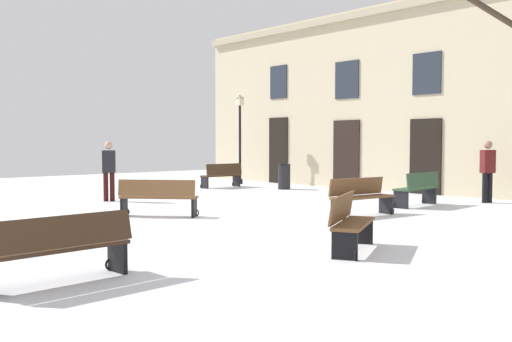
{
  "coord_description": "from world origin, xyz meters",
  "views": [
    {
      "loc": [
        9.97,
        -7.14,
        1.74
      ],
      "look_at": [
        0.0,
        1.94,
        1.05
      ],
      "focal_mm": 40.01,
      "sensor_mm": 36.0,
      "label": 1
    }
  ],
  "objects_px": {
    "litter_bin": "(284,177)",
    "bench_near_lamp": "(58,248)",
    "bench_by_litter_bin": "(361,196)",
    "person_strolling": "(488,168)",
    "bench_back_to_back_right": "(222,175)",
    "bench_near_center_tree": "(158,197)",
    "person_near_bench": "(109,168)",
    "bench_far_corner": "(350,222)",
    "streetlamp": "(240,130)",
    "bench_back_to_back_left": "(418,188)"
  },
  "relations": [
    {
      "from": "bench_by_litter_bin",
      "to": "bench_near_lamp",
      "type": "bearing_deg",
      "value": -162.76
    },
    {
      "from": "bench_by_litter_bin",
      "to": "person_strolling",
      "type": "xyz_separation_m",
      "value": [
        0.64,
        5.01,
        0.53
      ]
    },
    {
      "from": "streetlamp",
      "to": "bench_back_to_back_right",
      "type": "bearing_deg",
      "value": -61.38
    },
    {
      "from": "bench_near_center_tree",
      "to": "bench_back_to_back_left",
      "type": "relative_size",
      "value": 0.95
    },
    {
      "from": "bench_far_corner",
      "to": "bench_back_to_back_left",
      "type": "xyz_separation_m",
      "value": [
        -2.73,
        6.36,
        0.02
      ]
    },
    {
      "from": "bench_by_litter_bin",
      "to": "person_strolling",
      "type": "bearing_deg",
      "value": -0.36
    },
    {
      "from": "litter_bin",
      "to": "bench_back_to_back_right",
      "type": "relative_size",
      "value": 0.54
    },
    {
      "from": "bench_near_center_tree",
      "to": "person_near_bench",
      "type": "bearing_deg",
      "value": -53.33
    },
    {
      "from": "litter_bin",
      "to": "person_strolling",
      "type": "xyz_separation_m",
      "value": [
        7.18,
        0.98,
        0.53
      ]
    },
    {
      "from": "bench_back_to_back_right",
      "to": "person_near_bench",
      "type": "relative_size",
      "value": 0.98
    },
    {
      "from": "streetlamp",
      "to": "bench_near_lamp",
      "type": "height_order",
      "value": "streetlamp"
    },
    {
      "from": "streetlamp",
      "to": "bench_near_center_tree",
      "type": "xyz_separation_m",
      "value": [
        6.55,
        -8.13,
        -1.77
      ]
    },
    {
      "from": "bench_back_to_back_left",
      "to": "bench_far_corner",
      "type": "bearing_deg",
      "value": 19.41
    },
    {
      "from": "bench_back_to_back_left",
      "to": "bench_back_to_back_right",
      "type": "relative_size",
      "value": 1.01
    },
    {
      "from": "bench_back_to_back_left",
      "to": "person_near_bench",
      "type": "bearing_deg",
      "value": -54.69
    },
    {
      "from": "streetlamp",
      "to": "person_near_bench",
      "type": "xyz_separation_m",
      "value": [
        2.61,
        -7.3,
        -1.26
      ]
    },
    {
      "from": "person_strolling",
      "to": "streetlamp",
      "type": "bearing_deg",
      "value": -63.47
    },
    {
      "from": "bench_near_center_tree",
      "to": "bench_by_litter_bin",
      "type": "relative_size",
      "value": 0.92
    },
    {
      "from": "litter_bin",
      "to": "bench_far_corner",
      "type": "height_order",
      "value": "litter_bin"
    },
    {
      "from": "streetlamp",
      "to": "person_near_bench",
      "type": "relative_size",
      "value": 2.09
    },
    {
      "from": "streetlamp",
      "to": "bench_far_corner",
      "type": "height_order",
      "value": "streetlamp"
    },
    {
      "from": "bench_near_lamp",
      "to": "person_strolling",
      "type": "distance_m",
      "value": 12.96
    },
    {
      "from": "bench_near_lamp",
      "to": "bench_back_to_back_left",
      "type": "xyz_separation_m",
      "value": [
        -1.66,
        10.68,
        0.03
      ]
    },
    {
      "from": "person_strolling",
      "to": "litter_bin",
      "type": "bearing_deg",
      "value": -58.32
    },
    {
      "from": "bench_near_lamp",
      "to": "bench_back_to_back_left",
      "type": "height_order",
      "value": "bench_back_to_back_left"
    },
    {
      "from": "streetlamp",
      "to": "bench_by_litter_bin",
      "type": "height_order",
      "value": "streetlamp"
    },
    {
      "from": "bench_near_center_tree",
      "to": "litter_bin",
      "type": "bearing_deg",
      "value": -106.83
    },
    {
      "from": "litter_bin",
      "to": "bench_near_center_tree",
      "type": "xyz_separation_m",
      "value": [
        3.47,
        -7.62,
        0.0
      ]
    },
    {
      "from": "litter_bin",
      "to": "bench_back_to_back_left",
      "type": "relative_size",
      "value": 0.53
    },
    {
      "from": "litter_bin",
      "to": "bench_near_lamp",
      "type": "bearing_deg",
      "value": -56.22
    },
    {
      "from": "bench_far_corner",
      "to": "bench_near_lamp",
      "type": "height_order",
      "value": "bench_far_corner"
    },
    {
      "from": "bench_near_center_tree",
      "to": "person_near_bench",
      "type": "xyz_separation_m",
      "value": [
        -3.94,
        0.84,
        0.51
      ]
    },
    {
      "from": "bench_far_corner",
      "to": "bench_back_to_back_left",
      "type": "distance_m",
      "value": 6.92
    },
    {
      "from": "streetlamp",
      "to": "bench_back_to_back_right",
      "type": "xyz_separation_m",
      "value": [
        0.93,
        -1.71,
        -1.77
      ]
    },
    {
      "from": "streetlamp",
      "to": "bench_near_lamp",
      "type": "distance_m",
      "value": 16.75
    },
    {
      "from": "bench_back_to_back_left",
      "to": "person_strolling",
      "type": "relative_size",
      "value": 0.97
    },
    {
      "from": "person_near_bench",
      "to": "bench_far_corner",
      "type": "bearing_deg",
      "value": -68.26
    },
    {
      "from": "bench_back_to_back_left",
      "to": "person_strolling",
      "type": "distance_m",
      "value": 2.45
    },
    {
      "from": "litter_bin",
      "to": "person_near_bench",
      "type": "xyz_separation_m",
      "value": [
        -0.47,
        -6.79,
        0.51
      ]
    },
    {
      "from": "bench_back_to_back_right",
      "to": "bench_near_lamp",
      "type": "bearing_deg",
      "value": 43.83
    },
    {
      "from": "bench_back_to_back_left",
      "to": "bench_back_to_back_right",
      "type": "height_order",
      "value": "bench_back_to_back_left"
    },
    {
      "from": "bench_near_lamp",
      "to": "bench_by_litter_bin",
      "type": "bearing_deg",
      "value": -171.78
    },
    {
      "from": "bench_back_to_back_left",
      "to": "bench_near_center_tree",
      "type": "bearing_deg",
      "value": -27.98
    },
    {
      "from": "bench_near_center_tree",
      "to": "bench_by_litter_bin",
      "type": "distance_m",
      "value": 4.73
    },
    {
      "from": "bench_near_center_tree",
      "to": "bench_back_to_back_right",
      "type": "bearing_deg",
      "value": -90.17
    },
    {
      "from": "streetlamp",
      "to": "bench_near_lamp",
      "type": "relative_size",
      "value": 1.94
    },
    {
      "from": "litter_bin",
      "to": "bench_back_to_back_left",
      "type": "distance_m",
      "value": 6.45
    },
    {
      "from": "bench_near_center_tree",
      "to": "bench_by_litter_bin",
      "type": "height_order",
      "value": "bench_by_litter_bin"
    },
    {
      "from": "litter_bin",
      "to": "person_strolling",
      "type": "relative_size",
      "value": 0.52
    },
    {
      "from": "bench_near_lamp",
      "to": "bench_back_to_back_right",
      "type": "distance_m",
      "value": 14.76
    }
  ]
}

